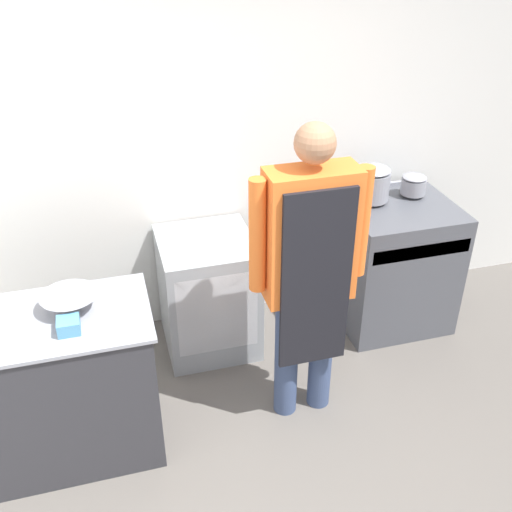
{
  "coord_description": "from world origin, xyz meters",
  "views": [
    {
      "loc": [
        -0.7,
        -1.68,
        2.75
      ],
      "look_at": [
        0.08,
        1.1,
        1.01
      ],
      "focal_mm": 42.0,
      "sensor_mm": 36.0,
      "label": 1
    }
  ],
  "objects_px": {
    "sauce_pot": "(414,184)",
    "mixing_bowl": "(70,302)",
    "stock_pot": "(372,183)",
    "plastic_tub": "(69,326)",
    "fridge_unit": "(208,293)",
    "stove": "(393,263)",
    "person_cook": "(309,263)"
  },
  "relations": [
    {
      "from": "plastic_tub",
      "to": "mixing_bowl",
      "type": "bearing_deg",
      "value": 86.66
    },
    {
      "from": "sauce_pot",
      "to": "plastic_tub",
      "type": "bearing_deg",
      "value": -158.73
    },
    {
      "from": "sauce_pot",
      "to": "fridge_unit",
      "type": "bearing_deg",
      "value": -177.56
    },
    {
      "from": "stock_pot",
      "to": "sauce_pot",
      "type": "relative_size",
      "value": 1.41
    },
    {
      "from": "fridge_unit",
      "to": "mixing_bowl",
      "type": "distance_m",
      "value": 1.2
    },
    {
      "from": "plastic_tub",
      "to": "sauce_pot",
      "type": "bearing_deg",
      "value": 21.27
    },
    {
      "from": "mixing_bowl",
      "to": "stock_pot",
      "type": "height_order",
      "value": "stock_pot"
    },
    {
      "from": "person_cook",
      "to": "stock_pot",
      "type": "relative_size",
      "value": 7.42
    },
    {
      "from": "fridge_unit",
      "to": "plastic_tub",
      "type": "height_order",
      "value": "plastic_tub"
    },
    {
      "from": "plastic_tub",
      "to": "stock_pot",
      "type": "distance_m",
      "value": 2.23
    },
    {
      "from": "plastic_tub",
      "to": "stock_pot",
      "type": "xyz_separation_m",
      "value": [
        2.03,
        0.92,
        0.12
      ]
    },
    {
      "from": "mixing_bowl",
      "to": "fridge_unit",
      "type": "bearing_deg",
      "value": 38.27
    },
    {
      "from": "plastic_tub",
      "to": "sauce_pot",
      "type": "relative_size",
      "value": 0.62
    },
    {
      "from": "mixing_bowl",
      "to": "sauce_pot",
      "type": "distance_m",
      "value": 2.46
    },
    {
      "from": "fridge_unit",
      "to": "plastic_tub",
      "type": "xyz_separation_m",
      "value": [
        -0.85,
        -0.85,
        0.53
      ]
    },
    {
      "from": "stove",
      "to": "stock_pot",
      "type": "relative_size",
      "value": 3.84
    },
    {
      "from": "stock_pot",
      "to": "sauce_pot",
      "type": "xyz_separation_m",
      "value": [
        0.32,
        -0.0,
        -0.05
      ]
    },
    {
      "from": "mixing_bowl",
      "to": "stove",
      "type": "bearing_deg",
      "value": 15.37
    },
    {
      "from": "stove",
      "to": "mixing_bowl",
      "type": "height_order",
      "value": "mixing_bowl"
    },
    {
      "from": "person_cook",
      "to": "stock_pot",
      "type": "xyz_separation_m",
      "value": [
        0.76,
        0.84,
        0.01
      ]
    },
    {
      "from": "mixing_bowl",
      "to": "plastic_tub",
      "type": "bearing_deg",
      "value": -93.34
    },
    {
      "from": "sauce_pot",
      "to": "mixing_bowl",
      "type": "bearing_deg",
      "value": -162.79
    },
    {
      "from": "person_cook",
      "to": "mixing_bowl",
      "type": "height_order",
      "value": "person_cook"
    },
    {
      "from": "mixing_bowl",
      "to": "plastic_tub",
      "type": "height_order",
      "value": "mixing_bowl"
    },
    {
      "from": "plastic_tub",
      "to": "sauce_pot",
      "type": "distance_m",
      "value": 2.53
    },
    {
      "from": "stock_pot",
      "to": "fridge_unit",
      "type": "bearing_deg",
      "value": -176.9
    },
    {
      "from": "fridge_unit",
      "to": "stock_pot",
      "type": "relative_size",
      "value": 3.35
    },
    {
      "from": "stock_pot",
      "to": "sauce_pot",
      "type": "bearing_deg",
      "value": -0.0
    },
    {
      "from": "fridge_unit",
      "to": "sauce_pot",
      "type": "xyz_separation_m",
      "value": [
        1.51,
        0.06,
        0.6
      ]
    },
    {
      "from": "stove",
      "to": "plastic_tub",
      "type": "bearing_deg",
      "value": -160.2
    },
    {
      "from": "mixing_bowl",
      "to": "stock_pot",
      "type": "relative_size",
      "value": 1.21
    },
    {
      "from": "person_cook",
      "to": "plastic_tub",
      "type": "distance_m",
      "value": 1.28
    }
  ]
}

